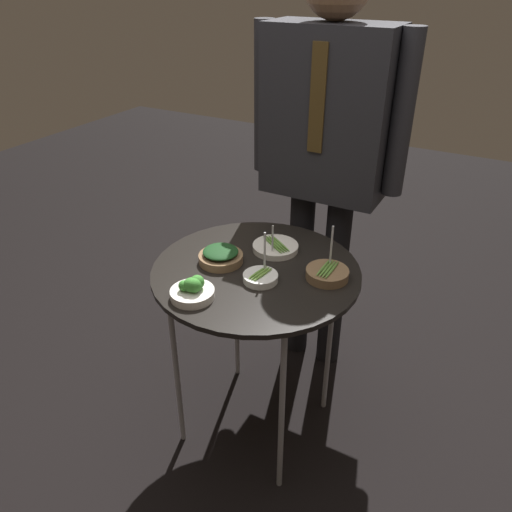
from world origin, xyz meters
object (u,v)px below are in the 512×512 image
bowl_asparagus_center (327,273)px  waiter_figure (327,135)px  bowl_broccoli_near_rim (192,290)px  bowl_spinach_back_right (221,256)px  bowl_asparagus_back_left (276,247)px  serving_cart (256,281)px  bowl_asparagus_front_right (261,277)px

bowl_asparagus_center → waiter_figure: 0.60m
bowl_broccoli_near_rim → bowl_spinach_back_right: size_ratio=0.89×
waiter_figure → bowl_asparagus_center: bearing=-65.5°
bowl_asparagus_back_left → waiter_figure: (0.02, 0.38, 0.32)m
bowl_asparagus_back_left → bowl_spinach_back_right: bowl_asparagus_back_left is taller
bowl_asparagus_center → serving_cart: bearing=-165.2°
serving_cart → bowl_asparagus_back_left: size_ratio=4.52×
bowl_broccoli_near_rim → bowl_asparagus_back_left: bearing=76.7°
serving_cart → bowl_asparagus_back_left: 0.16m
bowl_broccoli_near_rim → bowl_spinach_back_right: bearing=99.8°
bowl_asparagus_front_right → bowl_broccoli_near_rim: 0.23m
bowl_spinach_back_right → bowl_asparagus_front_right: bearing=-12.2°
bowl_asparagus_back_left → bowl_spinach_back_right: bearing=-128.3°
serving_cart → bowl_broccoli_near_rim: 0.27m
serving_cart → bowl_asparagus_center: (0.24, 0.06, 0.07)m
bowl_asparagus_back_left → bowl_asparagus_center: 0.25m
bowl_asparagus_back_left → bowl_asparagus_center: bearing=-20.0°
bowl_asparagus_front_right → bowl_spinach_back_right: (-0.18, 0.04, 0.01)m
bowl_broccoli_near_rim → waiter_figure: size_ratio=0.08×
bowl_asparagus_front_right → bowl_spinach_back_right: 0.18m
serving_cart → waiter_figure: waiter_figure is taller
bowl_broccoli_near_rim → serving_cart: bearing=69.8°
bowl_broccoli_near_rim → bowl_spinach_back_right: 0.23m
serving_cart → waiter_figure: 0.65m
bowl_asparagus_back_left → bowl_broccoli_near_rim: bearing=-103.3°
bowl_asparagus_center → waiter_figure: waiter_figure is taller
bowl_asparagus_center → bowl_asparagus_back_left: bearing=160.0°
bowl_spinach_back_right → bowl_asparagus_center: bearing=12.7°
bowl_asparagus_center → waiter_figure: (-0.21, 0.46, 0.32)m
serving_cart → bowl_broccoli_near_rim: (-0.09, -0.25, 0.08)m
bowl_spinach_back_right → bowl_asparagus_center: bowl_asparagus_center is taller
bowl_asparagus_back_left → waiter_figure: bearing=86.5°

